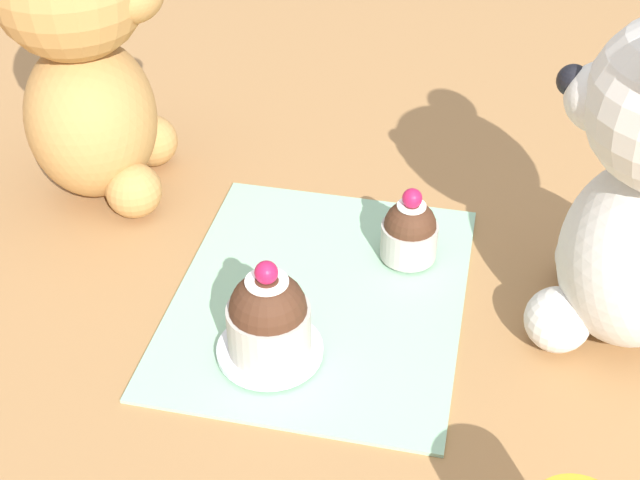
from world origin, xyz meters
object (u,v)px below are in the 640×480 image
teddy_bear_tan (84,52)px  cupcake_near_tan_bear (268,317)px  cupcake_near_cream_bear (410,231)px  saucer_plate (270,350)px

teddy_bear_tan → cupcake_near_tan_bear: teddy_bear_tan is taller
cupcake_near_cream_bear → cupcake_near_tan_bear: (0.13, -0.08, 0.01)m
teddy_bear_tan → cupcake_near_cream_bear: teddy_bear_tan is taller
teddy_bear_tan → cupcake_near_cream_bear: size_ratio=4.15×
teddy_bear_tan → cupcake_near_tan_bear: 0.28m
teddy_bear_tan → cupcake_near_tan_bear: bearing=-142.0°
cupcake_near_cream_bear → teddy_bear_tan: bearing=-99.9°
teddy_bear_tan → cupcake_near_tan_bear: (0.18, 0.20, -0.09)m
teddy_bear_tan → saucer_plate: size_ratio=3.49×
saucer_plate → cupcake_near_tan_bear: 0.03m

